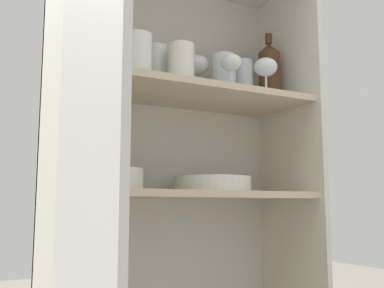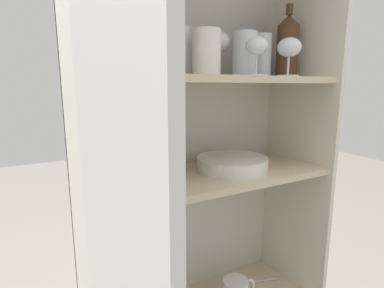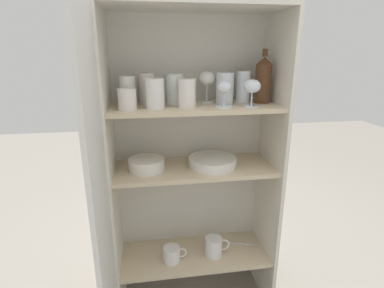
# 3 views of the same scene
# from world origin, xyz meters

# --- Properties ---
(cupboard_back_panel) EXTENTS (0.81, 0.02, 1.51)m
(cupboard_back_panel) POSITION_xyz_m (0.00, 0.31, 0.75)
(cupboard_back_panel) COLOR silver
(cupboard_back_panel) RESTS_ON ground_plane
(cupboard_side_left) EXTENTS (0.02, 0.34, 1.51)m
(cupboard_side_left) POSITION_xyz_m (-0.39, 0.15, 0.75)
(cupboard_side_left) COLOR silver
(cupboard_side_left) RESTS_ON ground_plane
(cupboard_side_right) EXTENTS (0.02, 0.34, 1.51)m
(cupboard_side_right) POSITION_xyz_m (0.39, 0.15, 0.75)
(cupboard_side_right) COLOR silver
(cupboard_side_right) RESTS_ON ground_plane
(shelf_board_middle) EXTENTS (0.77, 0.30, 0.02)m
(shelf_board_middle) POSITION_xyz_m (0.00, 0.15, 0.79)
(shelf_board_middle) COLOR beige
(shelf_board_upper) EXTENTS (0.77, 0.30, 0.02)m
(shelf_board_upper) POSITION_xyz_m (0.00, 0.15, 1.09)
(shelf_board_upper) COLOR beige
(cupboard_door) EXTENTS (0.03, 0.40, 1.51)m
(cupboard_door) POSITION_xyz_m (-0.40, -0.22, 0.75)
(cupboard_door) COLOR silver
(cupboard_door) RESTS_ON ground_plane
(tumbler_glass_0) EXTENTS (0.07, 0.07, 0.15)m
(tumbler_glass_0) POSITION_xyz_m (0.24, 0.20, 1.17)
(tumbler_glass_0) COLOR white
(tumbler_glass_0) RESTS_ON shelf_board_upper
(tumbler_glass_1) EXTENTS (0.08, 0.08, 0.13)m
(tumbler_glass_1) POSITION_xyz_m (-0.18, 0.10, 1.16)
(tumbler_glass_1) COLOR white
(tumbler_glass_1) RESTS_ON shelf_board_upper
(tumbler_glass_2) EXTENTS (0.08, 0.08, 0.14)m
(tumbler_glass_2) POSITION_xyz_m (0.15, 0.17, 1.17)
(tumbler_glass_2) COLOR white
(tumbler_glass_2) RESTS_ON shelf_board_upper
(tumbler_glass_3) EXTENTS (0.08, 0.08, 0.12)m
(tumbler_glass_3) POSITION_xyz_m (-0.04, 0.10, 1.16)
(tumbler_glass_3) COLOR silver
(tumbler_glass_3) RESTS_ON shelf_board_upper
(tumbler_glass_4) EXTENTS (0.08, 0.08, 0.09)m
(tumbler_glass_4) POSITION_xyz_m (-0.30, 0.08, 1.15)
(tumbler_glass_4) COLOR silver
(tumbler_glass_4) RESTS_ON shelf_board_upper
(tumbler_glass_5) EXTENTS (0.07, 0.07, 0.14)m
(tumbler_glass_5) POSITION_xyz_m (-0.21, 0.22, 1.17)
(tumbler_glass_5) COLOR silver
(tumbler_glass_5) RESTS_ON shelf_board_upper
(tumbler_glass_6) EXTENTS (0.08, 0.08, 0.14)m
(tumbler_glass_6) POSITION_xyz_m (-0.09, 0.19, 1.17)
(tumbler_glass_6) COLOR white
(tumbler_glass_6) RESTS_ON shelf_board_upper
(tumbler_glass_7) EXTENTS (0.07, 0.07, 0.13)m
(tumbler_glass_7) POSITION_xyz_m (-0.30, 0.17, 1.17)
(tumbler_glass_7) COLOR white
(tumbler_glass_7) RESTS_ON shelf_board_upper
(wine_glass_0) EXTENTS (0.07, 0.07, 0.12)m
(wine_glass_0) POSITION_xyz_m (0.12, 0.08, 1.18)
(wine_glass_0) COLOR white
(wine_glass_0) RESTS_ON shelf_board_upper
(wine_glass_1) EXTENTS (0.07, 0.07, 0.12)m
(wine_glass_1) POSITION_xyz_m (0.24, 0.07, 1.18)
(wine_glass_1) COLOR white
(wine_glass_1) RESTS_ON shelf_board_upper
(wine_glass_2) EXTENTS (0.08, 0.08, 0.15)m
(wine_glass_2) POSITION_xyz_m (0.07, 0.22, 1.21)
(wine_glass_2) COLOR white
(wine_glass_2) RESTS_ON shelf_board_upper
(wine_bottle) EXTENTS (0.07, 0.07, 0.25)m
(wine_bottle) POSITION_xyz_m (0.33, 0.16, 1.21)
(wine_bottle) COLOR #4C2D19
(wine_bottle) RESTS_ON shelf_board_upper
(plate_stack_white) EXTENTS (0.23, 0.23, 0.04)m
(plate_stack_white) POSITION_xyz_m (0.09, 0.15, 0.82)
(plate_stack_white) COLOR silver
(plate_stack_white) RESTS_ON shelf_board_middle
(mixing_bowl_large) EXTENTS (0.17, 0.17, 0.06)m
(mixing_bowl_large) POSITION_xyz_m (-0.23, 0.14, 0.83)
(mixing_bowl_large) COLOR silver
(mixing_bowl_large) RESTS_ON shelf_board_middle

